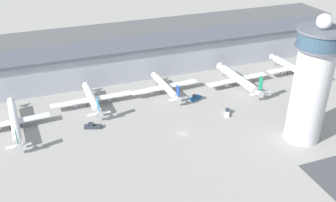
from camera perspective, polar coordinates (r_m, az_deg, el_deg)
ground_plane at (r=168.85m, az=2.21°, el=-5.00°), size 1000.00×1000.00×0.00m
terminal_building at (r=223.09m, az=-4.60°, el=6.56°), size 267.27×25.00×19.34m
runway_strip at (r=303.60m, az=-9.05°, el=10.44°), size 400.91×44.00×0.01m
control_tower at (r=163.91m, az=21.04°, el=2.55°), size 19.23×19.23×55.43m
airplane_gate_alpha at (r=183.57m, az=-22.34°, el=-2.94°), size 31.50×43.92×11.64m
airplane_gate_bravo at (r=192.11m, az=-11.49°, el=0.28°), size 41.18×33.85×12.37m
airplane_gate_charlie at (r=200.32m, az=-0.39°, el=2.20°), size 37.93×33.60×11.82m
airplane_gate_delta at (r=212.35m, az=10.69°, el=3.30°), size 37.53×40.95×13.62m
airplane_gate_echo at (r=234.05m, az=18.35°, el=4.85°), size 31.56×38.78×12.79m
service_truck_catering at (r=175.75m, az=-11.44°, el=-3.79°), size 8.11×4.96×2.55m
service_truck_fuel at (r=185.36m, az=9.01°, el=-1.72°), size 5.51×6.96×2.45m
service_truck_baggage at (r=196.61m, az=4.17°, el=0.51°), size 6.70×4.19×2.69m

